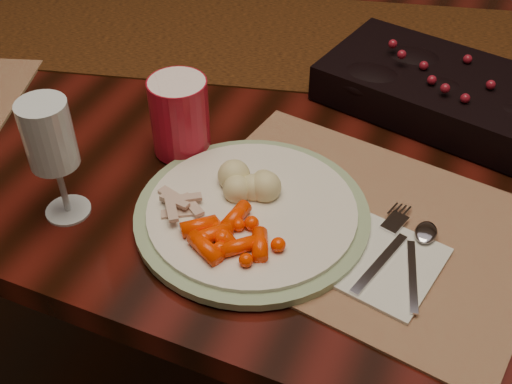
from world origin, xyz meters
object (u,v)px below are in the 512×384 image
at_px(baby_carrots, 234,233).
at_px(turkey_shreds, 183,207).
at_px(wine_glass, 55,161).
at_px(mashed_potatoes, 251,176).
at_px(dinner_plate, 252,213).
at_px(red_cup, 180,116).
at_px(centerpiece, 453,89).
at_px(dining_table, 320,261).
at_px(napkin, 386,264).
at_px(placemat_main, 359,225).

distance_m(baby_carrots, turkey_shreds, 0.08).
bearing_deg(baby_carrots, wine_glass, -174.31).
bearing_deg(mashed_potatoes, dinner_plate, -64.54).
relative_size(turkey_shreds, red_cup, 0.64).
relative_size(dinner_plate, wine_glass, 1.79).
bearing_deg(centerpiece, mashed_potatoes, -123.26).
height_order(dining_table, mashed_potatoes, mashed_potatoes).
bearing_deg(centerpiece, napkin, -91.28).
distance_m(turkey_shreds, red_cup, 0.15).
xyz_separation_m(baby_carrots, mashed_potatoes, (-0.02, 0.09, 0.01)).
relative_size(dining_table, centerpiece, 4.69).
relative_size(centerpiece, dinner_plate, 1.30).
bearing_deg(dining_table, red_cup, -128.21).
bearing_deg(placemat_main, turkey_shreds, -149.23).
relative_size(dinner_plate, mashed_potatoes, 3.55).
bearing_deg(napkin, baby_carrots, -155.03).
height_order(dining_table, centerpiece, centerpiece).
relative_size(mashed_potatoes, turkey_shreds, 1.17).
height_order(centerpiece, turkey_shreds, centerpiece).
relative_size(napkin, red_cup, 1.19).
relative_size(dinner_plate, turkey_shreds, 4.16).
height_order(baby_carrots, turkey_shreds, baby_carrots).
bearing_deg(turkey_shreds, dinner_plate, 26.48).
height_order(napkin, wine_glass, wine_glass).
relative_size(centerpiece, mashed_potatoes, 4.62).
height_order(mashed_potatoes, napkin, mashed_potatoes).
bearing_deg(wine_glass, baby_carrots, 5.69).
bearing_deg(dining_table, dinner_plate, -93.03).
xyz_separation_m(centerpiece, mashed_potatoes, (-0.20, -0.30, 0.00)).
distance_m(placemat_main, turkey_shreds, 0.22).
height_order(dining_table, dinner_plate, dinner_plate).
relative_size(dining_table, napkin, 13.74).
height_order(red_cup, wine_glass, wine_glass).
distance_m(turkey_shreds, wine_glass, 0.16).
distance_m(dining_table, turkey_shreds, 0.53).
bearing_deg(dining_table, turkey_shreds, -105.29).
bearing_deg(placemat_main, centerpiece, 88.46).
bearing_deg(wine_glass, mashed_potatoes, 28.10).
relative_size(baby_carrots, mashed_potatoes, 1.30).
height_order(mashed_potatoes, turkey_shreds, mashed_potatoes).
height_order(dinner_plate, wine_glass, wine_glass).
height_order(centerpiece, mashed_potatoes, centerpiece).
distance_m(centerpiece, dinner_plate, 0.38).
xyz_separation_m(centerpiece, red_cup, (-0.33, -0.25, 0.02)).
relative_size(centerpiece, red_cup, 3.48).
bearing_deg(centerpiece, placemat_main, -100.78).
relative_size(dining_table, placemat_main, 4.19).
bearing_deg(napkin, turkey_shreds, -162.95).
relative_size(dining_table, wine_glass, 10.89).
distance_m(baby_carrots, mashed_potatoes, 0.09).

